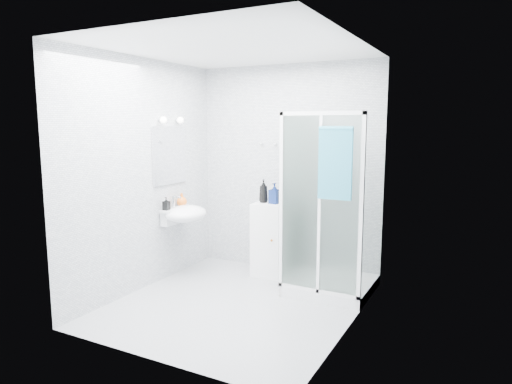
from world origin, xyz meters
The scene contains 12 objects.
room centered at (0.00, 0.00, 1.30)m, with size 2.40×2.60×2.60m.
shower_enclosure centered at (0.67, 0.77, 0.45)m, with size 0.90×0.95×2.00m.
wall_basin centered at (-0.99, 0.45, 0.80)m, with size 0.46×0.56×0.35m.
mirror centered at (-1.19, 0.45, 1.50)m, with size 0.02×0.60×0.70m, color white.
vanity_lights centered at (-1.14, 0.45, 1.92)m, with size 0.10×0.40×0.08m.
wall_hooks centered at (-0.25, 1.26, 1.62)m, with size 0.23×0.06×0.03m.
storage_cabinet centered at (-0.11, 1.01, 0.46)m, with size 0.40×0.41×0.91m.
hand_towel centered at (0.92, 0.36, 1.51)m, with size 0.34×0.05×0.72m.
shampoo_bottle_a centered at (-0.19, 1.02, 1.06)m, with size 0.11×0.11×0.29m, color black.
shampoo_bottle_b centered at (-0.04, 1.01, 1.04)m, with size 0.11×0.12×0.25m, color #0D1D4F.
soap_dispenser_orange centered at (-1.11, 0.57, 0.94)m, with size 0.13×0.13×0.16m, color orange.
soap_dispenser_black centered at (-1.11, 0.27, 0.94)m, with size 0.07×0.07×0.16m, color black.
Camera 1 is at (2.30, -3.94, 1.88)m, focal length 32.00 mm.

